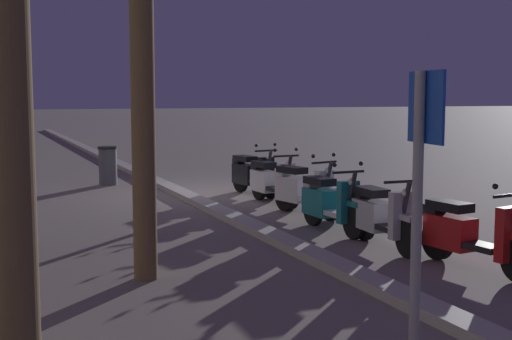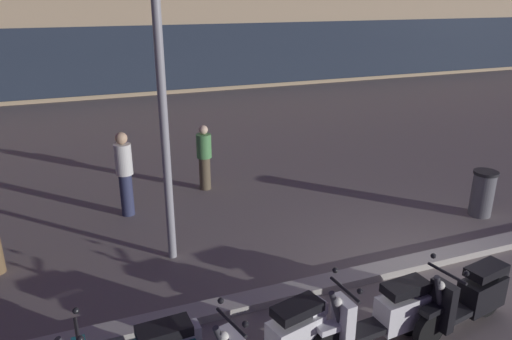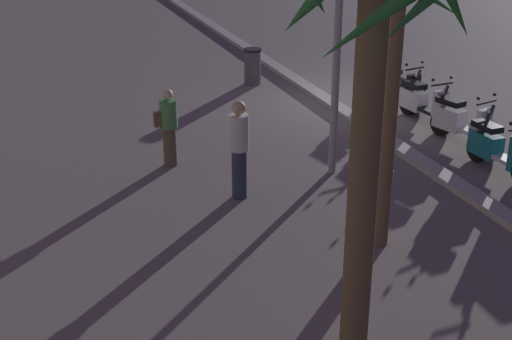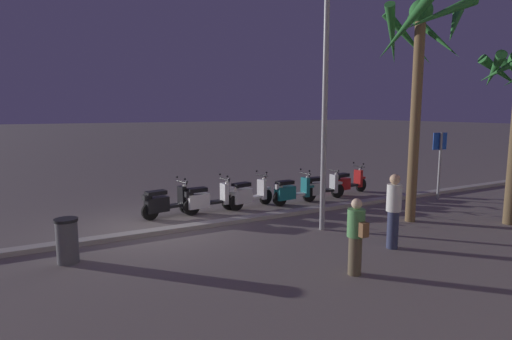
{
  "view_description": "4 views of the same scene",
  "coord_description": "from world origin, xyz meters",
  "px_view_note": "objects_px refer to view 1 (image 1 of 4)",
  "views": [
    {
      "loc": [
        -14.55,
        4.65,
        2.2
      ],
      "look_at": [
        -3.47,
        0.1,
        0.89
      ],
      "focal_mm": 48.24,
      "sensor_mm": 36.0,
      "label": 1
    },
    {
      "loc": [
        -5.12,
        -5.08,
        4.26
      ],
      "look_at": [
        -2.27,
        2.23,
        1.4
      ],
      "focal_mm": 33.94,
      "sensor_mm": 36.0,
      "label": 2
    },
    {
      "loc": [
        -14.99,
        7.84,
        5.23
      ],
      "look_at": [
        -5.67,
        4.46,
        1.08
      ],
      "focal_mm": 50.07,
      "sensor_mm": 36.0,
      "label": 3
    },
    {
      "loc": [
        3.02,
        10.93,
        3.18
      ],
      "look_at": [
        -3.0,
        0.04,
        1.4
      ],
      "focal_mm": 29.27,
      "sensor_mm": 36.0,
      "label": 4
    }
  ],
  "objects_px": {
    "scooter_silver_mid_centre": "(380,216)",
    "scooter_black_far_back": "(252,174)",
    "crossing_sign": "(420,179)",
    "litter_bin": "(108,165)",
    "scooter_white_lead_nearest": "(302,190)",
    "scooter_teal_mid_front": "(328,203)",
    "pedestrian_strolling_near_curb": "(6,186)",
    "scooter_white_mid_rear": "(271,181)",
    "scooter_red_gap_after_mid": "(467,233)"
  },
  "relations": [
    {
      "from": "scooter_silver_mid_centre",
      "to": "scooter_black_far_back",
      "type": "height_order",
      "value": "scooter_black_far_back"
    },
    {
      "from": "scooter_silver_mid_centre",
      "to": "crossing_sign",
      "type": "xyz_separation_m",
      "value": [
        -3.7,
        2.0,
        1.06
      ]
    },
    {
      "from": "crossing_sign",
      "to": "litter_bin",
      "type": "xyz_separation_m",
      "value": [
        12.21,
        0.42,
        -1.02
      ]
    },
    {
      "from": "scooter_white_lead_nearest",
      "to": "scooter_silver_mid_centre",
      "type": "bearing_deg",
      "value": 177.39
    },
    {
      "from": "scooter_black_far_back",
      "to": "crossing_sign",
      "type": "xyz_separation_m",
      "value": [
        -9.32,
        2.24,
        1.05
      ]
    },
    {
      "from": "scooter_white_lead_nearest",
      "to": "scooter_teal_mid_front",
      "type": "bearing_deg",
      "value": 170.08
    },
    {
      "from": "scooter_white_lead_nearest",
      "to": "pedestrian_strolling_near_curb",
      "type": "height_order",
      "value": "pedestrian_strolling_near_curb"
    },
    {
      "from": "scooter_white_mid_rear",
      "to": "crossing_sign",
      "type": "xyz_separation_m",
      "value": [
        -8.03,
        2.14,
        1.05
      ]
    },
    {
      "from": "scooter_silver_mid_centre",
      "to": "scooter_white_lead_nearest",
      "type": "xyz_separation_m",
      "value": [
        2.87,
        -0.13,
        0.01
      ]
    },
    {
      "from": "scooter_teal_mid_front",
      "to": "crossing_sign",
      "type": "bearing_deg",
      "value": 159.72
    },
    {
      "from": "scooter_silver_mid_centre",
      "to": "scooter_white_mid_rear",
      "type": "distance_m",
      "value": 4.34
    },
    {
      "from": "scooter_red_gap_after_mid",
      "to": "scooter_white_mid_rear",
      "type": "bearing_deg",
      "value": 1.89
    },
    {
      "from": "scooter_teal_mid_front",
      "to": "scooter_black_far_back",
      "type": "distance_m",
      "value": 4.29
    },
    {
      "from": "scooter_white_lead_nearest",
      "to": "scooter_black_far_back",
      "type": "bearing_deg",
      "value": -2.31
    },
    {
      "from": "scooter_black_far_back",
      "to": "crossing_sign",
      "type": "relative_size",
      "value": 0.73
    },
    {
      "from": "scooter_silver_mid_centre",
      "to": "scooter_white_lead_nearest",
      "type": "height_order",
      "value": "scooter_white_lead_nearest"
    },
    {
      "from": "scooter_white_lead_nearest",
      "to": "crossing_sign",
      "type": "distance_m",
      "value": 6.98
    },
    {
      "from": "scooter_red_gap_after_mid",
      "to": "scooter_white_mid_rear",
      "type": "xyz_separation_m",
      "value": [
        5.84,
        0.19,
        0.0
      ]
    },
    {
      "from": "scooter_black_far_back",
      "to": "pedestrian_strolling_near_curb",
      "type": "xyz_separation_m",
      "value": [
        -3.8,
        5.29,
        0.47
      ]
    },
    {
      "from": "scooter_red_gap_after_mid",
      "to": "scooter_white_mid_rear",
      "type": "distance_m",
      "value": 5.84
    },
    {
      "from": "scooter_teal_mid_front",
      "to": "scooter_black_far_back",
      "type": "bearing_deg",
      "value": -5.04
    },
    {
      "from": "scooter_black_far_back",
      "to": "pedestrian_strolling_near_curb",
      "type": "distance_m",
      "value": 6.53
    },
    {
      "from": "scooter_white_lead_nearest",
      "to": "scooter_black_far_back",
      "type": "relative_size",
      "value": 1.02
    },
    {
      "from": "scooter_white_lead_nearest",
      "to": "crossing_sign",
      "type": "xyz_separation_m",
      "value": [
        -6.57,
        2.13,
        1.04
      ]
    },
    {
      "from": "scooter_silver_mid_centre",
      "to": "scooter_black_far_back",
      "type": "xyz_separation_m",
      "value": [
        5.62,
        -0.24,
        0.01
      ]
    },
    {
      "from": "scooter_silver_mid_centre",
      "to": "scooter_teal_mid_front",
      "type": "distance_m",
      "value": 1.35
    },
    {
      "from": "scooter_white_mid_rear",
      "to": "pedestrian_strolling_near_curb",
      "type": "xyz_separation_m",
      "value": [
        -2.51,
        5.19,
        0.47
      ]
    },
    {
      "from": "litter_bin",
      "to": "scooter_black_far_back",
      "type": "bearing_deg",
      "value": -137.38
    },
    {
      "from": "scooter_teal_mid_front",
      "to": "scooter_white_lead_nearest",
      "type": "height_order",
      "value": "same"
    },
    {
      "from": "scooter_red_gap_after_mid",
      "to": "scooter_black_far_back",
      "type": "bearing_deg",
      "value": 0.74
    },
    {
      "from": "scooter_red_gap_after_mid",
      "to": "litter_bin",
      "type": "relative_size",
      "value": 1.96
    },
    {
      "from": "scooter_red_gap_after_mid",
      "to": "scooter_white_lead_nearest",
      "type": "bearing_deg",
      "value": 2.66
    },
    {
      "from": "scooter_white_mid_rear",
      "to": "litter_bin",
      "type": "relative_size",
      "value": 1.95
    },
    {
      "from": "scooter_silver_mid_centre",
      "to": "litter_bin",
      "type": "height_order",
      "value": "scooter_silver_mid_centre"
    },
    {
      "from": "scooter_white_mid_rear",
      "to": "crossing_sign",
      "type": "relative_size",
      "value": 0.77
    },
    {
      "from": "scooter_white_mid_rear",
      "to": "scooter_red_gap_after_mid",
      "type": "bearing_deg",
      "value": -178.11
    },
    {
      "from": "scooter_red_gap_after_mid",
      "to": "scooter_silver_mid_centre",
      "type": "relative_size",
      "value": 1.07
    },
    {
      "from": "scooter_black_far_back",
      "to": "litter_bin",
      "type": "distance_m",
      "value": 3.93
    },
    {
      "from": "scooter_white_mid_rear",
      "to": "scooter_black_far_back",
      "type": "bearing_deg",
      "value": -4.48
    },
    {
      "from": "scooter_white_lead_nearest",
      "to": "crossing_sign",
      "type": "height_order",
      "value": "crossing_sign"
    },
    {
      "from": "scooter_teal_mid_front",
      "to": "scooter_white_lead_nearest",
      "type": "distance_m",
      "value": 1.55
    },
    {
      "from": "litter_bin",
      "to": "scooter_white_lead_nearest",
      "type": "bearing_deg",
      "value": -155.7
    },
    {
      "from": "scooter_white_mid_rear",
      "to": "scooter_black_far_back",
      "type": "height_order",
      "value": "same"
    },
    {
      "from": "scooter_black_far_back",
      "to": "crossing_sign",
      "type": "distance_m",
      "value": 9.64
    },
    {
      "from": "crossing_sign",
      "to": "scooter_white_mid_rear",
      "type": "bearing_deg",
      "value": -14.93
    },
    {
      "from": "scooter_silver_mid_centre",
      "to": "scooter_teal_mid_front",
      "type": "relative_size",
      "value": 0.98
    },
    {
      "from": "scooter_white_lead_nearest",
      "to": "pedestrian_strolling_near_curb",
      "type": "relative_size",
      "value": 1.02
    },
    {
      "from": "crossing_sign",
      "to": "scooter_teal_mid_front",
      "type": "bearing_deg",
      "value": -20.28
    },
    {
      "from": "litter_bin",
      "to": "scooter_white_mid_rear",
      "type": "bearing_deg",
      "value": -148.51
    },
    {
      "from": "crossing_sign",
      "to": "litter_bin",
      "type": "relative_size",
      "value": 2.53
    }
  ]
}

